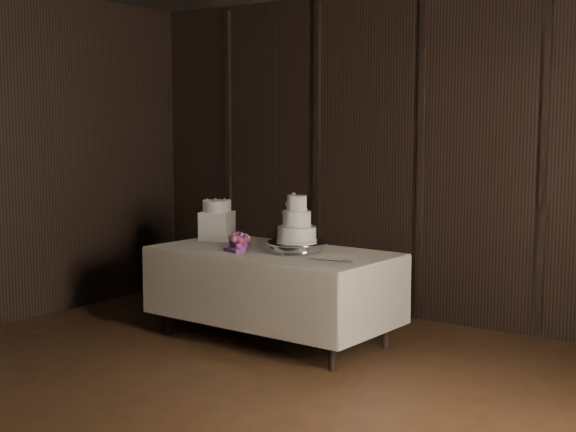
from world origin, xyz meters
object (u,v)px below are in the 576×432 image
at_px(box_pedestal, 217,226).
at_px(small_cake, 217,206).
at_px(wedding_cake, 293,223).
at_px(display_table, 273,291).
at_px(cake_stand, 297,247).
at_px(bouquet, 239,242).

height_order(box_pedestal, small_cake, small_cake).
bearing_deg(box_pedestal, wedding_cake, -13.53).
bearing_deg(wedding_cake, box_pedestal, -174.08).
height_order(display_table, cake_stand, cake_stand).
bearing_deg(small_cake, box_pedestal, 0.00).
xyz_separation_m(cake_stand, wedding_cake, (-0.03, -0.02, 0.19)).
xyz_separation_m(wedding_cake, bouquet, (-0.46, -0.11, -0.18)).
height_order(display_table, bouquet, bouquet).
bearing_deg(cake_stand, wedding_cake, -150.26).
distance_m(display_table, cake_stand, 0.46).
height_order(wedding_cake, small_cake, wedding_cake).
bearing_deg(display_table, bouquet, -148.06).
relative_size(display_table, wedding_cake, 5.52).
xyz_separation_m(cake_stand, box_pedestal, (-1.00, 0.22, 0.08)).
distance_m(display_table, bouquet, 0.49).
relative_size(bouquet, box_pedestal, 1.45).
distance_m(wedding_cake, box_pedestal, 1.01).
bearing_deg(box_pedestal, cake_stand, -12.33).
bearing_deg(bouquet, wedding_cake, 13.45).
xyz_separation_m(bouquet, small_cake, (-0.51, 0.34, 0.24)).
xyz_separation_m(bouquet, box_pedestal, (-0.51, 0.34, 0.07)).
bearing_deg(small_cake, bouquet, -34.10).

